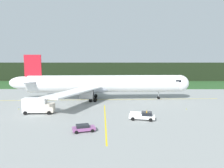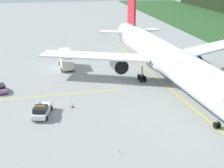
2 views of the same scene
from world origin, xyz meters
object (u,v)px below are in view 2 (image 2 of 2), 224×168
ops_pickup_truck (42,110)px  catering_truck (66,59)px  staff_car (1,88)px  apron_cone (72,106)px  airliner (166,58)px

ops_pickup_truck → catering_truck: (-24.68, 5.12, 1.09)m
staff_car → apron_cone: staff_car is taller
catering_truck → apron_cone: bearing=-0.9°
airliner → staff_car: airliner is taller
catering_truck → apron_cone: catering_truck is taller
ops_pickup_truck → staff_car: 13.90m
ops_pickup_truck → staff_car: size_ratio=1.33×
staff_car → apron_cone: bearing=51.9°
ops_pickup_truck → apron_cone: size_ratio=9.60×
airliner → staff_car: 30.73m
airliner → catering_truck: bearing=-129.2°
catering_truck → apron_cone: size_ratio=12.21×
airliner → ops_pickup_truck: bearing=-66.2°
apron_cone → ops_pickup_truck: bearing=-64.6°
airliner → apron_cone: size_ratio=96.73×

